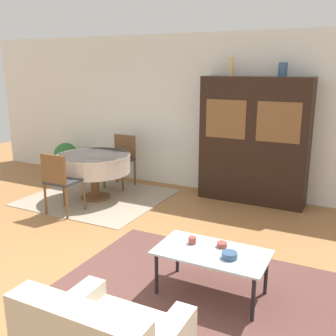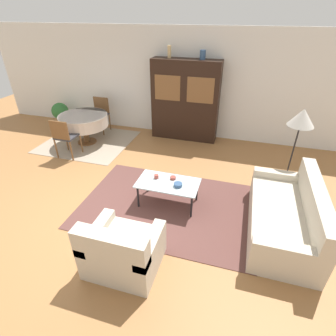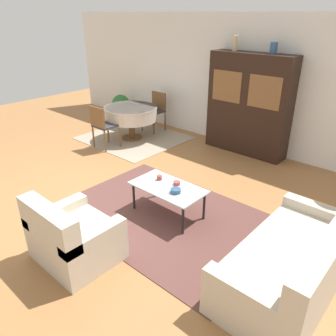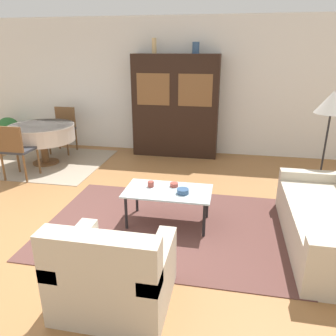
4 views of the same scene
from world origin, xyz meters
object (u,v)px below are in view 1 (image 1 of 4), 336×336
at_px(vase_tall, 231,67).
at_px(bowl_small, 222,245).
at_px(potted_plant, 66,157).
at_px(cup, 192,240).
at_px(bowl, 229,255).
at_px(coffee_table, 212,255).
at_px(dining_chair_near, 60,179).
at_px(dining_chair_far, 121,157).
at_px(vase_short, 283,70).
at_px(dining_table, 94,164).
at_px(display_cabinet, 254,141).

bearing_deg(vase_tall, bowl_small, -72.35).
height_order(vase_tall, potted_plant, vase_tall).
bearing_deg(cup, bowl, -16.94).
distance_m(coffee_table, dining_chair_near, 2.94).
distance_m(dining_chair_far, bowl, 3.99).
distance_m(bowl, vase_tall, 3.53).
bearing_deg(cup, bowl_small, 11.59).
bearing_deg(vase_short, bowl, -85.81).
distance_m(dining_table, bowl, 3.50).
distance_m(dining_table, dining_chair_near, 0.82).
xyz_separation_m(dining_chair_far, potted_plant, (-1.34, 0.03, -0.16)).
bearing_deg(potted_plant, cup, -33.87).
bearing_deg(cup, potted_plant, 146.13).
bearing_deg(vase_tall, potted_plant, -176.16).
xyz_separation_m(bowl_small, potted_plant, (-4.15, 2.54, -0.09)).
distance_m(display_cabinet, potted_plant, 3.76).
distance_m(bowl_small, potted_plant, 4.87).
xyz_separation_m(dining_chair_far, vase_short, (2.73, 0.25, 1.56)).
height_order(display_cabinet, bowl, display_cabinet).
relative_size(display_cabinet, vase_tall, 7.16).
height_order(dining_table, bowl, dining_table).
xyz_separation_m(coffee_table, bowl, (0.19, -0.06, 0.07)).
bearing_deg(display_cabinet, cup, -86.67).
bearing_deg(bowl_small, dining_chair_near, 162.71).
height_order(dining_chair_near, potted_plant, dining_chair_near).
bearing_deg(coffee_table, vase_tall, 105.93).
bearing_deg(display_cabinet, vase_tall, 179.88).
bearing_deg(vase_tall, dining_chair_far, -172.57).
xyz_separation_m(cup, potted_plant, (-3.87, 2.59, -0.10)).
bearing_deg(dining_chair_far, coffee_table, 136.32).
height_order(cup, vase_tall, vase_tall).
bearing_deg(coffee_table, dining_chair_near, 159.98).
bearing_deg(potted_plant, dining_table, -32.23).
distance_m(vase_short, potted_plant, 4.43).
distance_m(dining_table, potted_plant, 1.60).
distance_m(coffee_table, vase_tall, 3.46).
bearing_deg(bowl, coffee_table, 162.90).
bearing_deg(dining_chair_far, vase_short, -174.73).
relative_size(dining_chair_near, cup, 11.86).
xyz_separation_m(coffee_table, dining_chair_near, (-2.76, 1.00, 0.14)).
bearing_deg(bowl, bowl_small, 126.27).
relative_size(bowl_small, vase_tall, 0.36).
distance_m(dining_table, dining_chair_far, 0.82).
xyz_separation_m(coffee_table, potted_plant, (-4.10, 2.67, -0.02)).
xyz_separation_m(dining_chair_near, vase_short, (2.73, 1.88, 1.56)).
height_order(dining_chair_far, potted_plant, dining_chair_far).
distance_m(bowl, bowl_small, 0.23).
relative_size(bowl, potted_plant, 0.21).
bearing_deg(potted_plant, dining_chair_near, -51.04).
xyz_separation_m(display_cabinet, dining_chair_near, (-2.36, -1.88, -0.45)).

